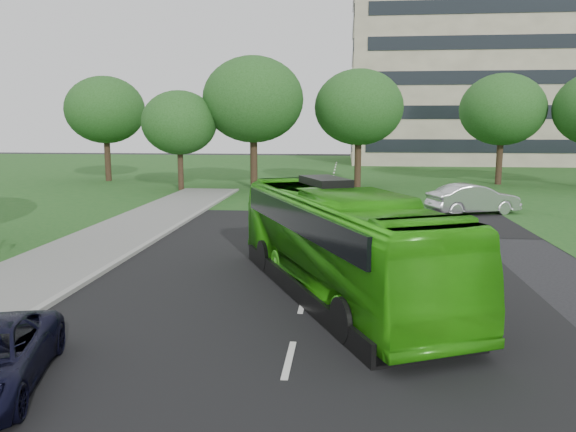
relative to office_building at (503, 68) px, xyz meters
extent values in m
plane|color=black|center=(-21.96, -61.96, -12.50)|extent=(160.00, 160.00, 0.00)
cube|color=black|center=(-21.96, -41.96, -12.49)|extent=(14.00, 120.00, 0.01)
cube|color=black|center=(-21.96, -47.96, -12.49)|extent=(80.00, 12.00, 0.01)
cube|color=silver|center=(-21.96, -46.96, -12.48)|extent=(0.15, 90.00, 0.01)
cube|color=gray|center=(-29.06, -66.96, -12.43)|extent=(0.25, 60.00, 0.15)
cube|color=#1C4E1A|center=(-21.96, -16.96, -12.48)|extent=(120.00, 60.00, 0.01)
cube|color=gray|center=(0.04, 0.04, 0.00)|extent=(40.00, 20.00, 25.00)
cube|color=black|center=(0.04, -10.01, 0.00)|extent=(36.80, 0.10, 23.00)
cube|color=black|center=(-20.01, 0.04, 0.00)|extent=(0.10, 18.40, 23.00)
cylinder|color=black|center=(-33.51, -36.96, -11.05)|extent=(0.44, 0.44, 2.90)
ellipsoid|color=#1E4717|center=(-33.51, -36.96, -7.30)|extent=(5.75, 5.75, 4.89)
cylinder|color=black|center=(-28.03, -35.25, -10.59)|extent=(0.58, 0.58, 3.83)
ellipsoid|color=#1E4717|center=(-28.03, -35.25, -5.52)|extent=(7.88, 7.88, 6.70)
cylinder|color=black|center=(-19.78, -33.44, -10.71)|extent=(0.54, 0.54, 3.57)
ellipsoid|color=#1E4717|center=(-19.78, -33.44, -6.08)|extent=(7.10, 7.10, 6.04)
cylinder|color=black|center=(-7.80, -30.22, -10.76)|extent=(0.52, 0.52, 3.49)
ellipsoid|color=#1E4717|center=(-7.80, -30.22, -6.21)|extent=(7.01, 7.01, 5.96)
cylinder|color=black|center=(-42.10, -30.67, -10.72)|extent=(0.53, 0.53, 3.55)
ellipsoid|color=#1E4717|center=(-42.10, -30.67, -6.16)|extent=(6.96, 6.96, 5.92)
imported|color=#31A912|center=(-20.96, -63.04, -10.90)|extent=(7.12, 11.60, 3.20)
imported|color=#B5B5BA|center=(-13.49, -46.77, -11.64)|extent=(5.50, 3.54, 1.71)
camera|label=1|loc=(-20.82, -79.41, -7.44)|focal=35.00mm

